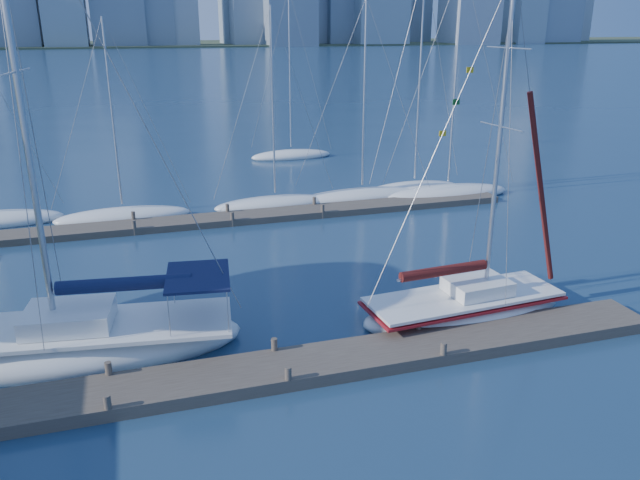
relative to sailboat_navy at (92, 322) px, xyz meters
name	(u,v)px	position (x,y,z in m)	size (l,w,h in m)	color
ground	(281,375)	(5.47, -2.93, -1.19)	(700.00, 700.00, 0.00)	navy
near_dock	(281,370)	(5.47, -2.93, -0.99)	(26.00, 2.00, 0.40)	#4A4036
far_dock	(248,217)	(7.47, 13.07, -1.01)	(30.00, 1.80, 0.36)	#4A4036
far_shore	(130,45)	(5.47, 317.07, -1.19)	(800.00, 100.00, 1.50)	#38472D
sailboat_navy	(92,322)	(0.00, 0.00, 0.00)	(9.78, 4.28, 16.00)	white
sailboat_maroon	(465,293)	(12.76, -1.01, -0.19)	(7.90, 3.09, 12.40)	white
bg_boat_1	(123,216)	(0.94, 15.10, -0.96)	(7.44, 2.75, 10.85)	white
bg_boat_2	(275,203)	(9.47, 15.14, -0.96)	(7.27, 2.32, 11.42)	white
bg_boat_3	(362,196)	(14.88, 15.18, -0.96)	(8.31, 4.86, 11.90)	white
bg_boat_4	(414,188)	(18.66, 15.83, -0.92)	(6.47, 2.58, 13.81)	white
bg_boat_5	(448,193)	(20.19, 14.26, -0.92)	(8.42, 4.08, 13.87)	white
bg_boat_7	(291,155)	(13.86, 28.53, -0.94)	(6.68, 4.47, 12.94)	white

